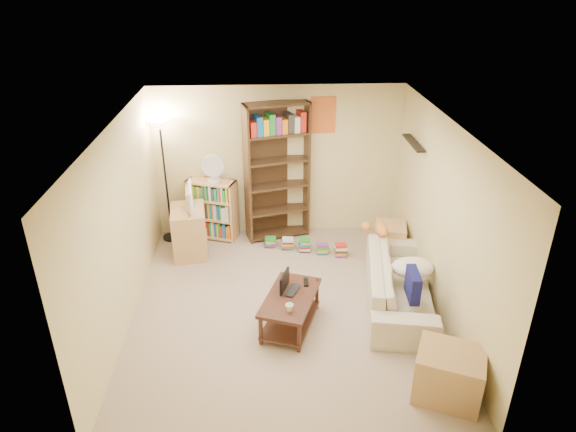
{
  "coord_description": "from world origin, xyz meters",
  "views": [
    {
      "loc": [
        -0.26,
        -5.65,
        4.15
      ],
      "look_at": [
        0.08,
        0.64,
        1.05
      ],
      "focal_mm": 32.0,
      "sensor_mm": 36.0,
      "label": 1
    }
  ],
  "objects_px": {
    "coffee_table": "(290,306)",
    "end_cabinet": "(449,374)",
    "short_bookshelf": "(213,209)",
    "floor_lamp": "(162,146)",
    "tall_bookshelf": "(277,169)",
    "side_table": "(389,241)",
    "television": "(186,198)",
    "laptop": "(296,291)",
    "desk_fan": "(213,168)",
    "tabby_cat": "(379,228)",
    "sofa": "(400,283)",
    "mug": "(289,308)",
    "tv_stand": "(189,231)"
  },
  "relations": [
    {
      "from": "coffee_table",
      "to": "end_cabinet",
      "type": "xyz_separation_m",
      "value": [
        1.6,
        -1.26,
        -0.02
      ]
    },
    {
      "from": "short_bookshelf",
      "to": "floor_lamp",
      "type": "height_order",
      "value": "floor_lamp"
    },
    {
      "from": "tall_bookshelf",
      "to": "side_table",
      "type": "bearing_deg",
      "value": -39.82
    },
    {
      "from": "coffee_table",
      "to": "television",
      "type": "height_order",
      "value": "television"
    },
    {
      "from": "end_cabinet",
      "to": "laptop",
      "type": "bearing_deg",
      "value": 138.45
    },
    {
      "from": "laptop",
      "to": "tall_bookshelf",
      "type": "bearing_deg",
      "value": 29.49
    },
    {
      "from": "short_bookshelf",
      "to": "desk_fan",
      "type": "distance_m",
      "value": 0.75
    },
    {
      "from": "tabby_cat",
      "to": "laptop",
      "type": "distance_m",
      "value": 1.77
    },
    {
      "from": "laptop",
      "to": "floor_lamp",
      "type": "distance_m",
      "value": 3.26
    },
    {
      "from": "television",
      "to": "tall_bookshelf",
      "type": "xyz_separation_m",
      "value": [
        1.4,
        0.52,
        0.24
      ]
    },
    {
      "from": "sofa",
      "to": "television",
      "type": "xyz_separation_m",
      "value": [
        -2.97,
        1.49,
        0.65
      ]
    },
    {
      "from": "tall_bookshelf",
      "to": "desk_fan",
      "type": "bearing_deg",
      "value": 167.07
    },
    {
      "from": "television",
      "to": "end_cabinet",
      "type": "xyz_separation_m",
      "value": [
        3.07,
        -3.18,
        -0.68
      ]
    },
    {
      "from": "tall_bookshelf",
      "to": "mug",
      "type": "bearing_deg",
      "value": -104.7
    },
    {
      "from": "tabby_cat",
      "to": "floor_lamp",
      "type": "xyz_separation_m",
      "value": [
        -3.22,
        1.17,
        0.92
      ]
    },
    {
      "from": "television",
      "to": "short_bookshelf",
      "type": "height_order",
      "value": "television"
    },
    {
      "from": "short_bookshelf",
      "to": "television",
      "type": "bearing_deg",
      "value": -103.85
    },
    {
      "from": "television",
      "to": "floor_lamp",
      "type": "height_order",
      "value": "floor_lamp"
    },
    {
      "from": "laptop",
      "to": "desk_fan",
      "type": "height_order",
      "value": "desk_fan"
    },
    {
      "from": "desk_fan",
      "to": "floor_lamp",
      "type": "xyz_separation_m",
      "value": [
        -0.77,
        0.05,
        0.37
      ]
    },
    {
      "from": "coffee_table",
      "to": "side_table",
      "type": "distance_m",
      "value": 2.34
    },
    {
      "from": "short_bookshelf",
      "to": "floor_lamp",
      "type": "relative_size",
      "value": 0.5
    },
    {
      "from": "sofa",
      "to": "mug",
      "type": "xyz_separation_m",
      "value": [
        -1.52,
        -0.73,
        0.19
      ]
    },
    {
      "from": "laptop",
      "to": "tall_bookshelf",
      "type": "height_order",
      "value": "tall_bookshelf"
    },
    {
      "from": "floor_lamp",
      "to": "end_cabinet",
      "type": "distance_m",
      "value": 5.24
    },
    {
      "from": "tabby_cat",
      "to": "laptop",
      "type": "bearing_deg",
      "value": -137.42
    },
    {
      "from": "laptop",
      "to": "mug",
      "type": "height_order",
      "value": "mug"
    },
    {
      "from": "desk_fan",
      "to": "floor_lamp",
      "type": "distance_m",
      "value": 0.85
    },
    {
      "from": "floor_lamp",
      "to": "laptop",
      "type": "bearing_deg",
      "value": -50.67
    },
    {
      "from": "desk_fan",
      "to": "end_cabinet",
      "type": "relative_size",
      "value": 0.69
    },
    {
      "from": "desk_fan",
      "to": "floor_lamp",
      "type": "relative_size",
      "value": 0.23
    },
    {
      "from": "sofa",
      "to": "side_table",
      "type": "bearing_deg",
      "value": 2.5
    },
    {
      "from": "tall_bookshelf",
      "to": "sofa",
      "type": "bearing_deg",
      "value": -67.69
    },
    {
      "from": "coffee_table",
      "to": "short_bookshelf",
      "type": "distance_m",
      "value": 2.7
    },
    {
      "from": "tv_stand",
      "to": "end_cabinet",
      "type": "xyz_separation_m",
      "value": [
        3.07,
        -3.18,
        -0.1
      ]
    },
    {
      "from": "floor_lamp",
      "to": "side_table",
      "type": "bearing_deg",
      "value": -12.47
    },
    {
      "from": "tabby_cat",
      "to": "television",
      "type": "distance_m",
      "value": 2.92
    },
    {
      "from": "floor_lamp",
      "to": "end_cabinet",
      "type": "xyz_separation_m",
      "value": [
        3.45,
        -3.7,
        -1.34
      ]
    },
    {
      "from": "side_table",
      "to": "end_cabinet",
      "type": "relative_size",
      "value": 0.8
    },
    {
      "from": "sofa",
      "to": "coffee_table",
      "type": "bearing_deg",
      "value": 115.65
    },
    {
      "from": "sofa",
      "to": "coffee_table",
      "type": "relative_size",
      "value": 1.94
    },
    {
      "from": "tabby_cat",
      "to": "end_cabinet",
      "type": "distance_m",
      "value": 2.58
    },
    {
      "from": "floor_lamp",
      "to": "desk_fan",
      "type": "bearing_deg",
      "value": -3.51
    },
    {
      "from": "floor_lamp",
      "to": "mug",
      "type": "bearing_deg",
      "value": -56.37
    },
    {
      "from": "television",
      "to": "desk_fan",
      "type": "relative_size",
      "value": 1.44
    },
    {
      "from": "laptop",
      "to": "short_bookshelf",
      "type": "distance_m",
      "value": 2.65
    },
    {
      "from": "laptop",
      "to": "side_table",
      "type": "height_order",
      "value": "side_table"
    },
    {
      "from": "tall_bookshelf",
      "to": "end_cabinet",
      "type": "distance_m",
      "value": 4.16
    },
    {
      "from": "television",
      "to": "tv_stand",
      "type": "bearing_deg",
      "value": -0.0
    },
    {
      "from": "tabby_cat",
      "to": "side_table",
      "type": "xyz_separation_m",
      "value": [
        0.29,
        0.39,
        -0.43
      ]
    }
  ]
}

